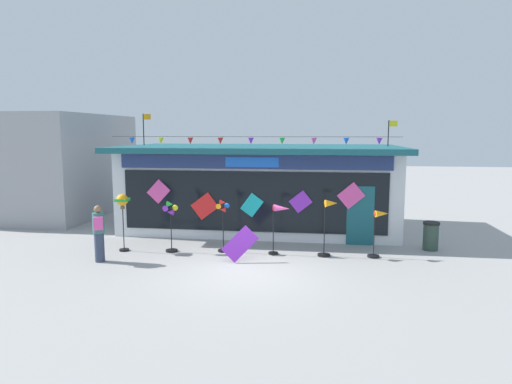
{
  "coord_description": "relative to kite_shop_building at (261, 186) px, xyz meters",
  "views": [
    {
      "loc": [
        1.89,
        -11.66,
        3.8
      ],
      "look_at": [
        -0.11,
        2.64,
        1.86
      ],
      "focal_mm": 31.47,
      "sensor_mm": 36.0,
      "label": 1
    }
  ],
  "objects": [
    {
      "name": "trash_bin",
      "position": [
        5.89,
        -2.78,
        -1.18
      ],
      "size": [
        0.52,
        0.52,
        0.92
      ],
      "color": "#2D4238",
      "rests_on": "ground_plane"
    },
    {
      "name": "wind_spinner_center_right",
      "position": [
        1.1,
        -4.0,
        -0.46
      ],
      "size": [
        0.69,
        0.35,
        1.57
      ],
      "color": "black",
      "rests_on": "ground_plane"
    },
    {
      "name": "wind_spinner_far_right",
      "position": [
        4.1,
        -3.91,
        -0.7
      ],
      "size": [
        0.62,
        0.36,
        1.46
      ],
      "color": "black",
      "rests_on": "ground_plane"
    },
    {
      "name": "wind_spinner_far_left",
      "position": [
        -3.89,
        -4.27,
        -0.14
      ],
      "size": [
        0.38,
        0.38,
        1.85
      ],
      "color": "black",
      "rests_on": "ground_plane"
    },
    {
      "name": "wind_spinner_right",
      "position": [
        2.59,
        -3.99,
        -0.52
      ],
      "size": [
        0.6,
        0.39,
        1.76
      ],
      "color": "black",
      "rests_on": "ground_plane"
    },
    {
      "name": "neighbour_building",
      "position": [
        -10.8,
        1.74,
        0.64
      ],
      "size": [
        6.82,
        7.03,
        4.57
      ],
      "primitive_type": "cube",
      "color": "#99999E",
      "rests_on": "ground_plane"
    },
    {
      "name": "wind_spinner_left",
      "position": [
        -2.35,
        -4.17,
        -0.58
      ],
      "size": [
        0.44,
        0.38,
        1.64
      ],
      "color": "black",
      "rests_on": "ground_plane"
    },
    {
      "name": "display_kite_on_ground",
      "position": [
        0.01,
        -4.95,
        -1.11
      ],
      "size": [
        1.07,
        0.36,
        1.07
      ],
      "primitive_type": "cube",
      "rotation": [
        -0.34,
        0.79,
        0.0
      ],
      "color": "purple",
      "rests_on": "ground_plane"
    },
    {
      "name": "kite_shop_building",
      "position": [
        0.0,
        0.0,
        0.0
      ],
      "size": [
        10.6,
        5.7,
        4.52
      ],
      "color": "silver",
      "rests_on": "ground_plane"
    },
    {
      "name": "person_near_camera",
      "position": [
        -4.07,
        -5.53,
        -0.76
      ],
      "size": [
        0.41,
        0.48,
        1.68
      ],
      "rotation": [
        0.0,
        0.0,
        3.59
      ],
      "color": "#333D56",
      "rests_on": "ground_plane"
    },
    {
      "name": "wind_spinner_center_left",
      "position": [
        -0.71,
        -3.95,
        -0.56
      ],
      "size": [
        0.4,
        0.35,
        1.68
      ],
      "color": "black",
      "rests_on": "ground_plane"
    },
    {
      "name": "ground_plane",
      "position": [
        0.36,
        -5.93,
        -1.65
      ],
      "size": [
        80.0,
        80.0,
        0.0
      ],
      "primitive_type": "plane",
      "color": "#9E9B99"
    }
  ]
}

